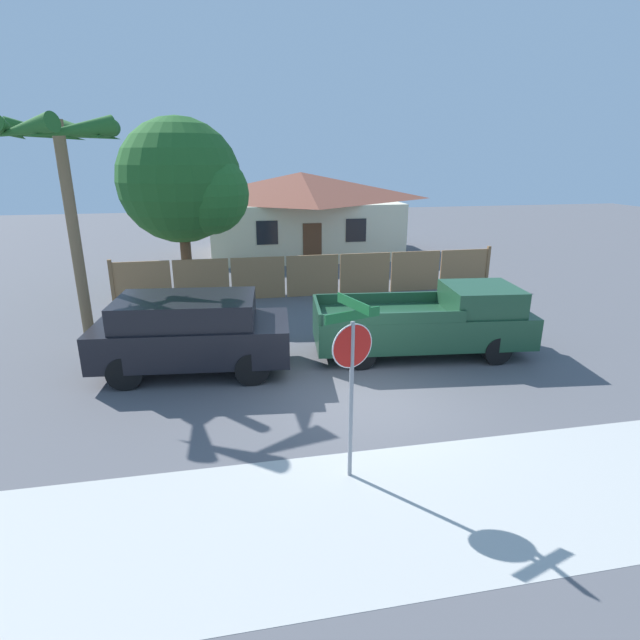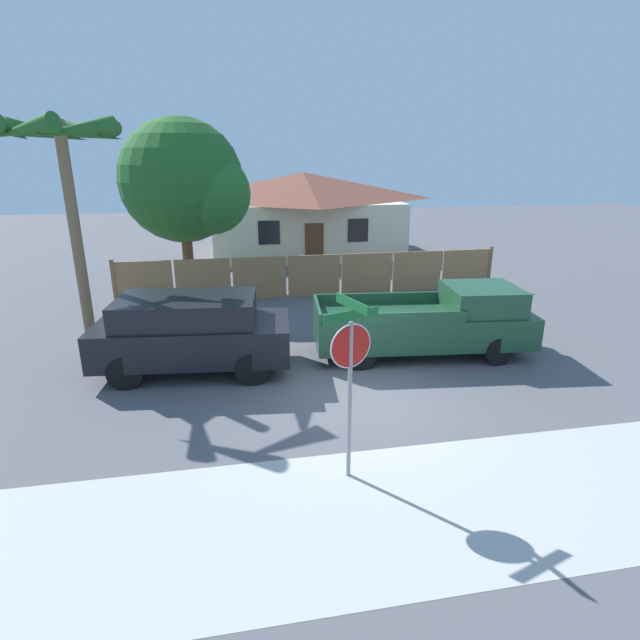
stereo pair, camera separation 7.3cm
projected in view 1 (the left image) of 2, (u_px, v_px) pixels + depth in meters
The scene contains 9 objects.
ground_plane at pixel (361, 398), 10.87m from camera, with size 80.00×80.00×0.00m, color #56565B.
sidewalk_strip at pixel (425, 506), 7.51m from camera, with size 36.00×3.20×0.01m.
wooden_fence at pixel (313, 276), 18.58m from camera, with size 14.26×0.12×1.64m.
house at pixel (301, 212), 26.47m from camera, with size 10.25×7.12×4.22m.
oak_tree at pixel (186, 184), 18.02m from camera, with size 4.67×4.44×6.38m.
palm_tree at pixel (62, 152), 11.86m from camera, with size 2.90×3.12×5.92m.
red_suv at pixel (192, 332), 11.93m from camera, with size 4.75×2.48×1.87m.
orange_pickup at pixel (431, 322), 13.04m from camera, with size 5.75×2.47×1.82m.
stop_sign at pixel (352, 360), 7.60m from camera, with size 0.91×0.82×3.03m.
Camera 1 is at (-2.74, -9.44, 5.02)m, focal length 28.00 mm.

